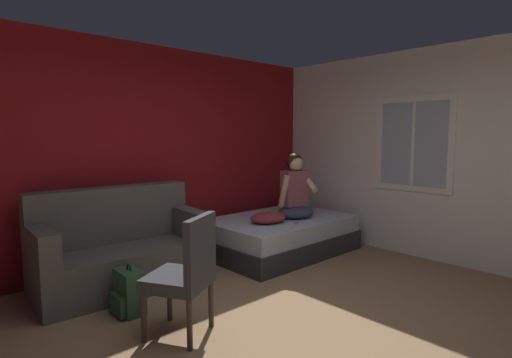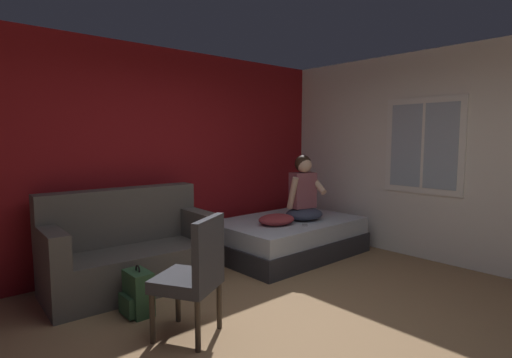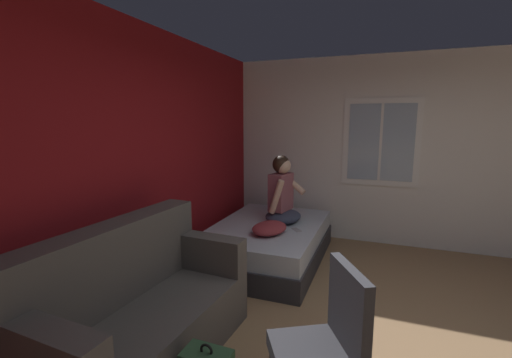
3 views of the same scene
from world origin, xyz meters
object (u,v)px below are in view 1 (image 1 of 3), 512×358
couch (120,250)px  throw_pillow (268,218)px  bed (279,235)px  cell_phone (296,223)px  side_chair (186,271)px  person_seated (295,192)px  backpack (129,293)px

couch → throw_pillow: (1.79, -0.42, 0.16)m
bed → cell_phone: (-0.11, -0.40, 0.25)m
couch → side_chair: bearing=-92.8°
couch → throw_pillow: couch is taller
couch → side_chair: (-0.07, -1.37, 0.14)m
person_seated → cell_phone: 0.51m
bed → person_seated: bearing=-40.3°
couch → side_chair: 1.38m
bed → couch: (-2.14, 0.28, 0.16)m
throw_pillow → bed: bearing=21.0°
side_chair → cell_phone: size_ratio=6.81×
couch → side_chair: couch is taller
throw_pillow → cell_phone: 0.37m
person_seated → backpack: person_seated is taller
bed → backpack: size_ratio=4.27×
couch → throw_pillow: size_ratio=3.63×
backpack → cell_phone: bearing=0.1°
couch → backpack: couch is taller
bed → side_chair: bearing=-153.7°
bed → backpack: bed is taller
couch → backpack: 0.75m
person_seated → backpack: bearing=-174.0°
couch → cell_phone: couch is taller
side_chair → backpack: side_chair is taller
side_chair → cell_phone: (2.10, 0.69, -0.05)m
bed → side_chair: (-2.20, -1.09, 0.30)m
couch → backpack: size_ratio=3.81×
side_chair → person_seated: 2.57m
person_seated → cell_phone: bearing=-135.2°
cell_phone → person_seated: bearing=-89.0°
backpack → cell_phone: size_ratio=3.18×
side_chair → backpack: (-0.17, 0.69, -0.34)m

